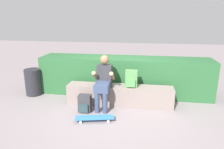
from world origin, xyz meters
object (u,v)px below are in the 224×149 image
Objects in this scene: bench_main at (119,95)px; backpack_on_bench at (131,79)px; skateboard_near_person at (95,118)px; backpack_on_ground at (85,104)px; trash_bin at (33,82)px; person_skater at (104,80)px.

backpack_on_bench reaches higher than bench_main.
backpack_on_bench is at bearing -1.95° from bench_main.
backpack_on_ground is (-0.32, 0.40, 0.12)m from skateboard_near_person.
bench_main is at bearing -7.05° from trash_bin.
bench_main is 1.02m from skateboard_near_person.
backpack_on_bench is (0.69, 0.91, 0.60)m from skateboard_near_person.
bench_main is at bearing 66.06° from skateboard_near_person.
person_skater is at bearing 39.40° from backpack_on_ground.
trash_bin is at bearing 154.05° from backpack_on_ground.
bench_main is at bearing 35.58° from backpack_on_ground.
bench_main is 0.59m from person_skater.
skateboard_near_person is (-0.41, -0.92, -0.16)m from bench_main.
backpack_on_ground is 0.56× the size of trash_bin.
bench_main is 6.37× the size of backpack_on_bench.
backpack_on_bench is at bearing 53.01° from skateboard_near_person.
backpack_on_bench is at bearing 26.94° from backpack_on_ground.
backpack_on_bench is at bearing -6.53° from trash_bin.
person_skater is at bearing -148.98° from bench_main.
backpack_on_bench is 1.00× the size of backpack_on_ground.
person_skater is at bearing -162.24° from backpack_on_bench.
person_skater is 0.66m from backpack_on_bench.
person_skater is 1.71× the size of trash_bin.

